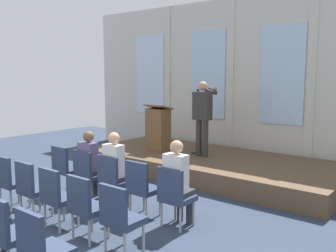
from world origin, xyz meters
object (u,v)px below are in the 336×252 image
object	(u,v)px
chair_r1_c2	(56,194)
audience_r0_c1	(91,161)
chair_r1_c4	(120,215)
chair_r2_c3	(7,230)
chair_r1_c3	(86,204)
chair_r0_c3	(141,185)
chair_r0_c2	(113,178)
audience_r0_c2	(116,166)
mic_stand	(197,139)
chair_r0_c4	(175,193)
chair_r2_c4	(41,246)
lectern	(158,128)
speaker	(203,113)
chair_r1_c1	(31,186)
chair_r1_c0	(10,179)
audience_r0_c4	(178,179)
chair_r0_c1	(87,172)
chair_r0_c0	(65,166)

from	to	relation	value
chair_r1_c2	audience_r0_c1	bearing A→B (deg)	119.02
chair_r1_c4	chair_r2_c3	size ratio (longest dim) A/B	1.00
chair_r1_c3	chair_r0_c3	bearing A→B (deg)	90.00
chair_r0_c2	audience_r0_c2	xyz separation A→B (m)	(0.00, 0.08, 0.20)
audience_r0_c1	chair_r1_c3	size ratio (longest dim) A/B	1.37
chair_r1_c4	mic_stand	bearing A→B (deg)	112.28
chair_r0_c2	chair_r0_c4	distance (m)	1.35
chair_r0_c3	chair_r2_c4	world-z (taller)	same
lectern	speaker	bearing A→B (deg)	4.54
lectern	chair_r1_c2	size ratio (longest dim) A/B	1.23
mic_stand	chair_r1_c1	size ratio (longest dim) A/B	1.65
chair_r1_c1	chair_r2_c3	xyz separation A→B (m)	(1.35, -1.14, 0.00)
chair_r0_c4	chair_r1_c0	size ratio (longest dim) A/B	1.00
chair_r0_c4	audience_r0_c4	size ratio (longest dim) A/B	0.70
speaker	mic_stand	distance (m)	0.76
chair_r0_c4	audience_r0_c2	bearing A→B (deg)	176.58
audience_r0_c1	chair_r1_c2	size ratio (longest dim) A/B	1.37
audience_r0_c4	audience_r0_c1	bearing A→B (deg)	179.92
mic_stand	chair_r0_c3	world-z (taller)	mic_stand
chair_r0_c1	chair_r2_c3	bearing A→B (deg)	-59.24
chair_r0_c3	audience_r0_c4	bearing A→B (deg)	6.77
audience_r0_c1	chair_r2_c4	size ratio (longest dim) A/B	1.37
mic_stand	chair_r1_c2	bearing A→B (deg)	-84.64
chair_r2_c3	chair_r0_c1	bearing A→B (deg)	120.76
chair_r1_c0	audience_r0_c1	bearing A→B (deg)	60.98
speaker	chair_r1_c2	size ratio (longest dim) A/B	1.85
chair_r2_c4	chair_r0_c0	bearing A→B (deg)	139.97
chair_r1_c1	chair_r1_c2	world-z (taller)	same
lectern	mic_stand	bearing A→B (deg)	17.76
chair_r2_c3	chair_r1_c1	bearing A→B (deg)	139.97
audience_r0_c1	chair_r1_c0	world-z (taller)	audience_r0_c1
chair_r0_c1	chair_r1_c3	bearing A→B (deg)	-40.03
mic_stand	chair_r1_c0	distance (m)	4.39
audience_r0_c2	speaker	bearing A→B (deg)	92.31
lectern	chair_r0_c1	world-z (taller)	lectern
chair_r0_c1	chair_r1_c3	xyz separation A→B (m)	(1.35, -1.14, 0.00)
lectern	audience_r0_c2	size ratio (longest dim) A/B	0.87
chair_r0_c4	chair_r1_c4	distance (m)	1.14
chair_r1_c1	audience_r0_c4	bearing A→B (deg)	30.95
audience_r0_c2	chair_r0_c4	world-z (taller)	audience_r0_c2
speaker	chair_r2_c3	distance (m)	5.34
speaker	mic_stand	size ratio (longest dim) A/B	1.12
audience_r0_c4	chair_r1_c3	distance (m)	1.41
mic_stand	chair_r1_c0	xyz separation A→B (m)	(-0.95, -4.28, -0.22)
lectern	chair_r0_c1	xyz separation A→B (m)	(0.70, -2.83, -0.43)
mic_stand	chair_r2_c4	bearing A→B (deg)	-72.06
chair_r0_c3	chair_r2_c4	xyz separation A→B (m)	(0.68, -2.27, 0.00)
chair_r0_c1	chair_r1_c4	bearing A→B (deg)	-29.25
audience_r0_c1	chair_r0_c2	world-z (taller)	audience_r0_c1
chair_r2_c3	chair_r1_c4	bearing A→B (deg)	59.24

